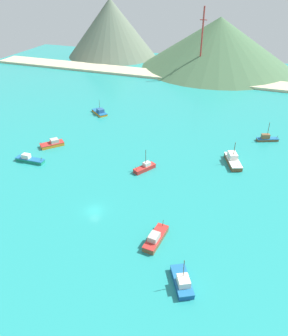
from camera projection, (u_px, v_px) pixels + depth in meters
ground at (138, 156)px, 105.86m from camera, size 260.00×280.00×0.50m
fishing_boat_0 at (100, 112)px, 134.77m from camera, size 8.59×7.75×6.00m
fishing_boat_1 at (156, 238)px, 72.02m from camera, size 3.48×8.87×2.74m
fishing_boat_2 at (53, 144)px, 110.55m from camera, size 7.37×7.74×2.41m
fishing_boat_3 at (267, 138)px, 113.85m from camera, size 7.59×4.72×6.75m
fishing_boat_5 at (233, 160)px, 100.70m from camera, size 6.65×10.30×6.95m
fishing_boat_6 at (29, 159)px, 101.74m from camera, size 9.31×2.60×2.44m
fishing_boat_7 at (182, 281)px, 62.13m from camera, size 6.16×8.04×6.68m
fishing_boat_8 at (145, 168)px, 97.50m from camera, size 5.38×7.21×6.60m
beach_strip at (197, 78)px, 176.25m from camera, size 247.00×14.89×1.20m
hill_west at (111, 28)px, 214.31m from camera, size 57.51×57.51×34.90m
hill_central at (218, 43)px, 190.66m from camera, size 87.89×87.89×27.60m
radio_tower at (202, 43)px, 169.69m from camera, size 3.50×2.80×35.03m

